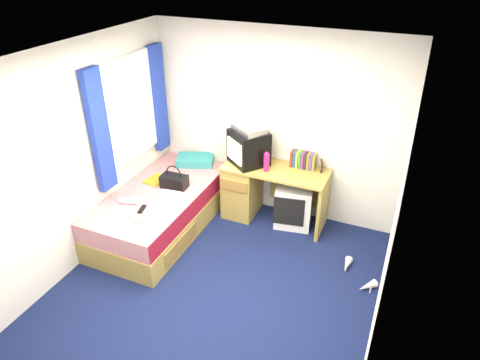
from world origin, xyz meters
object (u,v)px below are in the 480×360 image
at_px(aerosol_can, 263,159).
at_px(water_bottle, 129,201).
at_px(vcr, 249,129).
at_px(pink_water_bottle, 266,163).
at_px(crt_tv, 248,148).
at_px(desk, 255,188).
at_px(white_heels, 357,275).
at_px(storage_cube, 294,204).
at_px(remote_control, 142,209).
at_px(towel, 169,198).
at_px(bed, 162,209).
at_px(handbag, 174,181).
at_px(magazine, 156,180).
at_px(colour_swatch_fan, 137,220).
at_px(picture_frame, 321,166).
at_px(pillow, 195,160).

relative_size(aerosol_can, water_bottle, 1.00).
xyz_separation_m(vcr, pink_water_bottle, (0.28, -0.11, -0.35)).
distance_m(crt_tv, pink_water_bottle, 0.32).
distance_m(desk, vcr, 0.82).
bearing_deg(water_bottle, white_heels, 8.79).
relative_size(storage_cube, remote_control, 3.50).
bearing_deg(towel, bed, 144.85).
height_order(handbag, magazine, handbag).
relative_size(desk, colour_swatch_fan, 5.91).
bearing_deg(magazine, colour_swatch_fan, -70.31).
xyz_separation_m(vcr, magazine, (-1.05, -0.54, -0.67)).
xyz_separation_m(picture_frame, water_bottle, (-1.93, -1.28, -0.24)).
bearing_deg(pillow, crt_tv, -4.79).
bearing_deg(white_heels, water_bottle, -171.21).
bearing_deg(handbag, remote_control, -100.04).
bearing_deg(desk, aerosol_can, -9.09).
relative_size(magazine, white_heels, 0.58).
bearing_deg(pillow, bed, -94.13).
xyz_separation_m(storage_cube, aerosol_can, (-0.43, -0.04, 0.57)).
relative_size(storage_cube, white_heels, 1.17).
relative_size(handbag, colour_swatch_fan, 1.50).
xyz_separation_m(aerosol_can, magazine, (-1.25, -0.52, -0.30)).
relative_size(storage_cube, water_bottle, 2.80).
relative_size(vcr, towel, 1.46).
bearing_deg(pink_water_bottle, bed, -151.09).
relative_size(towel, water_bottle, 1.34).
xyz_separation_m(handbag, white_heels, (2.32, -0.13, -0.59)).
xyz_separation_m(magazine, remote_control, (0.23, -0.64, 0.00)).
height_order(pillow, magazine, pillow).
relative_size(magazine, remote_control, 1.75).
bearing_deg(white_heels, colour_swatch_fan, -164.44).
distance_m(desk, pink_water_bottle, 0.50).
xyz_separation_m(pink_water_bottle, water_bottle, (-1.32, -1.02, -0.29)).
bearing_deg(storage_cube, water_bottle, -155.25).
height_order(bed, pillow, pillow).
bearing_deg(storage_cube, remote_control, -150.23).
relative_size(pillow, colour_swatch_fan, 2.22).
bearing_deg(colour_swatch_fan, white_heels, 15.56).
distance_m(handbag, colour_swatch_fan, 0.78).
bearing_deg(colour_swatch_fan, magazine, 109.69).
height_order(desk, handbag, handbag).
relative_size(towel, colour_swatch_fan, 1.22).
xyz_separation_m(pillow, picture_frame, (1.71, 0.09, 0.23)).
xyz_separation_m(aerosol_can, water_bottle, (-1.24, -1.11, -0.27)).
bearing_deg(bed, water_bottle, -113.64).
height_order(crt_tv, white_heels, crt_tv).
bearing_deg(colour_swatch_fan, pink_water_bottle, 50.81).
bearing_deg(picture_frame, vcr, 171.25).
bearing_deg(picture_frame, crt_tv, 171.45).
distance_m(pillow, pink_water_bottle, 1.13).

